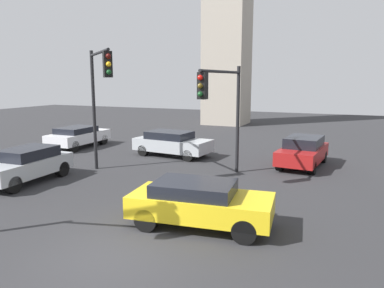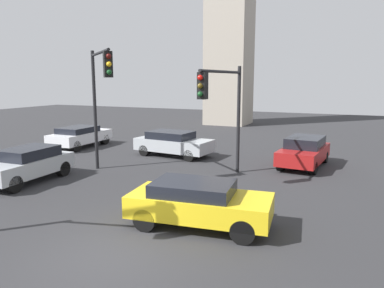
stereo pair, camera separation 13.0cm
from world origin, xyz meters
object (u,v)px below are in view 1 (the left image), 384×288
Objects in this scene: traffic_light_3 at (222,99)px; car_1 at (78,136)px; car_6 at (303,151)px; car_4 at (199,202)px; car_2 at (26,164)px; car_0 at (172,143)px; traffic_light_1 at (99,86)px.

car_1 is (-11.29, 4.17, -2.82)m from traffic_light_3.
car_6 is at bearing -89.49° from car_1.
car_1 is 1.00× the size of car_4.
car_6 is at bearing 124.54° from car_2.
car_1 is 1.06× the size of car_2.
car_0 is 8.17m from car_2.
car_6 is (10.59, 7.83, -0.01)m from car_2.
car_1 is at bearing -105.52° from traffic_light_3.
car_1 is at bearing -174.83° from car_0.
car_2 is (-2.52, -2.00, -3.33)m from traffic_light_1.
car_6 is (7.30, 0.36, 0.01)m from car_0.
traffic_light_1 reaches higher than car_6.
car_1 is 15.31m from car_4.
car_6 is (8.07, 5.84, -3.34)m from traffic_light_1.
car_2 is at bearing -155.25° from car_1.
car_4 is (8.71, -1.58, -0.03)m from car_2.
traffic_light_3 is 5.78m from car_4.
car_6 is at bearing 151.86° from traffic_light_3.
traffic_light_1 is at bearing -92.32° from car_0.
car_6 reaches higher than car_2.
car_1 is at bearing -156.53° from car_2.
car_2 is (-7.70, -3.37, -2.78)m from traffic_light_3.
traffic_light_3 reaches higher than car_6.
car_2 is at bearing -108.07° from car_0.
traffic_light_3 is at bearing -110.96° from car_1.
car_6 is at bearing 78.21° from traffic_light_1.
traffic_light_1 is at bearing -48.28° from car_6.
traffic_light_3 reaches higher than car_2.
car_0 is at bearing -81.37° from car_6.
car_4 is (12.30, -9.12, 0.01)m from car_1.
car_4 is at bearing 12.34° from traffic_light_1.
car_2 is (-3.29, -7.48, 0.02)m from car_0.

